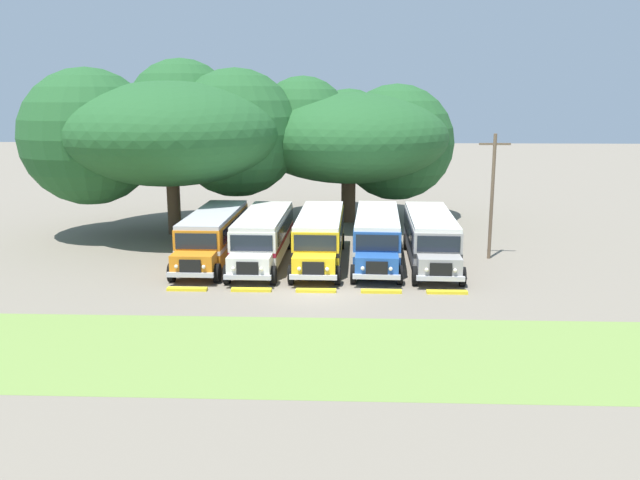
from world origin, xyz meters
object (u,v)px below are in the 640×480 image
(parked_bus_slot_3, at_px, (377,235))
(utility_pole, at_px, (492,193))
(parked_bus_slot_4, at_px, (430,236))
(secondary_tree, at_px, (170,131))
(parked_bus_slot_2, at_px, (320,235))
(parked_bus_slot_0, at_px, (214,233))
(parked_bus_slot_1, at_px, (263,235))
(broad_shade_tree, at_px, (356,137))

(parked_bus_slot_3, relative_size, utility_pole, 1.47)
(utility_pole, bearing_deg, parked_bus_slot_4, -162.76)
(parked_bus_slot_3, distance_m, secondary_tree, 17.12)
(secondary_tree, xyz_separation_m, utility_pole, (20.82, -7.05, -3.19))
(parked_bus_slot_2, bearing_deg, utility_pole, 97.59)
(parked_bus_slot_4, bearing_deg, parked_bus_slot_3, -91.57)
(parked_bus_slot_0, relative_size, secondary_tree, 0.59)
(parked_bus_slot_4, distance_m, secondary_tree, 19.81)
(parked_bus_slot_0, relative_size, parked_bus_slot_1, 1.00)
(parked_bus_slot_0, relative_size, parked_bus_slot_4, 1.00)
(parked_bus_slot_2, distance_m, broad_shade_tree, 14.60)
(parked_bus_slot_4, bearing_deg, secondary_tree, -113.82)
(parked_bus_slot_4, bearing_deg, parked_bus_slot_0, -89.07)
(parked_bus_slot_1, relative_size, parked_bus_slot_2, 1.00)
(parked_bus_slot_2, height_order, utility_pole, utility_pole)
(parked_bus_slot_2, height_order, parked_bus_slot_4, same)
(parked_bus_slot_2, xyz_separation_m, parked_bus_slot_4, (6.41, 0.02, 0.00))
(parked_bus_slot_1, distance_m, broad_shade_tree, 15.58)
(utility_pole, bearing_deg, parked_bus_slot_2, -173.45)
(broad_shade_tree, xyz_separation_m, secondary_tree, (-12.95, -5.37, 0.65))
(parked_bus_slot_0, distance_m, parked_bus_slot_2, 6.29)
(parked_bus_slot_0, height_order, parked_bus_slot_4, same)
(parked_bus_slot_2, distance_m, parked_bus_slot_3, 3.34)
(parked_bus_slot_2, relative_size, broad_shade_tree, 0.69)
(parked_bus_slot_2, relative_size, secondary_tree, 0.59)
(parked_bus_slot_4, bearing_deg, utility_pole, 108.92)
(parked_bus_slot_3, xyz_separation_m, secondary_tree, (-14.08, 8.01, 5.56))
(parked_bus_slot_4, xyz_separation_m, broad_shade_tree, (-4.21, 13.55, 4.91))
(parked_bus_slot_0, height_order, secondary_tree, secondary_tree)
(broad_shade_tree, xyz_separation_m, utility_pole, (7.86, -12.42, -2.54))
(parked_bus_slot_0, height_order, parked_bus_slot_3, same)
(secondary_tree, height_order, utility_pole, secondary_tree)
(parked_bus_slot_2, distance_m, parked_bus_slot_4, 6.41)
(parked_bus_slot_2, xyz_separation_m, secondary_tree, (-10.75, 8.21, 5.56))
(broad_shade_tree, distance_m, secondary_tree, 14.04)
(parked_bus_slot_2, bearing_deg, parked_bus_slot_3, 94.42)
(utility_pole, bearing_deg, parked_bus_slot_3, -171.90)
(broad_shade_tree, relative_size, secondary_tree, 0.85)
(parked_bus_slot_1, bearing_deg, parked_bus_slot_0, -95.49)
(parked_bus_slot_4, relative_size, secondary_tree, 0.59)
(parked_bus_slot_1, bearing_deg, parked_bus_slot_2, 93.52)
(parked_bus_slot_1, xyz_separation_m, utility_pole, (13.37, 1.30, 2.37))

